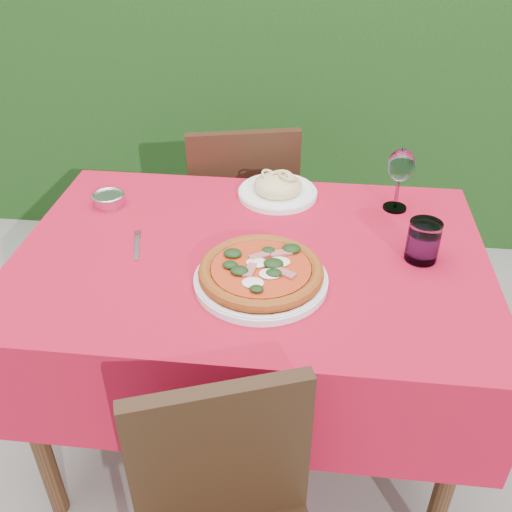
# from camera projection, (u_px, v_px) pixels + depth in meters

# --- Properties ---
(ground) EXTENTS (60.00, 60.00, 0.00)m
(ground) POSITION_uv_depth(u_px,v_px,m) (252.00, 432.00, 1.95)
(ground) COLOR slate
(ground) RESTS_ON ground
(hedge) EXTENTS (3.20, 0.55, 1.78)m
(hedge) POSITION_uv_depth(u_px,v_px,m) (290.00, 42.00, 2.71)
(hedge) COLOR black
(hedge) RESTS_ON ground
(dining_table) EXTENTS (1.26, 0.86, 0.75)m
(dining_table) POSITION_uv_depth(u_px,v_px,m) (251.00, 296.00, 1.62)
(dining_table) COLOR #4C2918
(dining_table) RESTS_ON ground
(chair_far) EXTENTS (0.47, 0.47, 0.87)m
(chair_far) POSITION_uv_depth(u_px,v_px,m) (242.00, 214.00, 2.19)
(chair_far) COLOR black
(chair_far) RESTS_ON ground
(pizza_plate) EXTENTS (0.35, 0.35, 0.06)m
(pizza_plate) POSITION_uv_depth(u_px,v_px,m) (261.00, 274.00, 1.40)
(pizza_plate) COLOR white
(pizza_plate) RESTS_ON dining_table
(pasta_plate) EXTENTS (0.25, 0.25, 0.07)m
(pasta_plate) POSITION_uv_depth(u_px,v_px,m) (278.00, 189.00, 1.78)
(pasta_plate) COLOR white
(pasta_plate) RESTS_ON dining_table
(water_glass) EXTENTS (0.08, 0.08, 0.11)m
(water_glass) POSITION_uv_depth(u_px,v_px,m) (423.00, 243.00, 1.47)
(water_glass) COLOR silver
(water_glass) RESTS_ON dining_table
(wine_glass) EXTENTS (0.08, 0.08, 0.19)m
(wine_glass) POSITION_uv_depth(u_px,v_px,m) (401.00, 168.00, 1.65)
(wine_glass) COLOR silver
(wine_glass) RESTS_ON dining_table
(fork) EXTENTS (0.06, 0.16, 0.00)m
(fork) POSITION_uv_depth(u_px,v_px,m) (137.00, 248.00, 1.54)
(fork) COLOR #BBBBC2
(fork) RESTS_ON dining_table
(steel_ramekin) EXTENTS (0.09, 0.09, 0.03)m
(steel_ramekin) POSITION_uv_depth(u_px,v_px,m) (109.00, 200.00, 1.73)
(steel_ramekin) COLOR silver
(steel_ramekin) RESTS_ON dining_table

